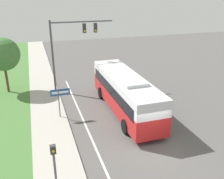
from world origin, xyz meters
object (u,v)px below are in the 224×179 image
Objects in this scene: signal_gantry at (70,42)px; street_sign at (60,97)px; pedestrian_signal at (54,161)px; bus at (125,91)px.

street_sign is (-1.92, -5.83, -3.19)m from signal_gantry.
street_sign is (1.23, 8.07, -0.06)m from pedestrian_signal.
bus reaches higher than street_sign.
pedestrian_signal is (-6.57, -7.59, 0.07)m from bus.
signal_gantry is at bearing 77.24° from pedestrian_signal.
signal_gantry is at bearing 71.80° from street_sign.
bus is at bearing -5.17° from street_sign.
pedestrian_signal is at bearing -102.76° from signal_gantry.
bus is at bearing 49.13° from pedestrian_signal.
bus is 4.21× the size of street_sign.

